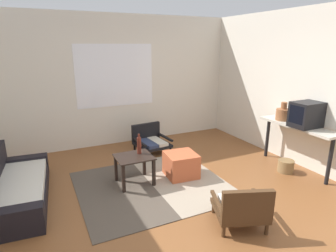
% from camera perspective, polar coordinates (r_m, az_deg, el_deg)
% --- Properties ---
extents(ground_plane, '(7.80, 7.80, 0.00)m').
position_cam_1_polar(ground_plane, '(3.83, 3.10, -16.99)').
color(ground_plane, brown).
extents(far_wall_with_window, '(5.60, 0.13, 2.70)m').
position_cam_1_polar(far_wall_with_window, '(6.11, -10.70, 8.91)').
color(far_wall_with_window, silver).
rests_on(far_wall_with_window, ground).
extents(side_wall_right, '(0.12, 6.60, 2.70)m').
position_cam_1_polar(side_wall_right, '(5.29, 28.01, 6.21)').
color(side_wall_right, silver).
rests_on(side_wall_right, ground).
extents(area_rug, '(2.20, 1.96, 0.01)m').
position_cam_1_polar(area_rug, '(4.45, -3.26, -11.84)').
color(area_rug, '#4C4238').
rests_on(area_rug, ground).
extents(couch, '(0.87, 1.84, 0.65)m').
position_cam_1_polar(couch, '(4.45, -28.89, -11.11)').
color(couch, black).
rests_on(couch, ground).
extents(coffee_table, '(0.56, 0.49, 0.45)m').
position_cam_1_polar(coffee_table, '(4.39, -6.85, -7.33)').
color(coffee_table, black).
rests_on(coffee_table, ground).
extents(armchair_by_window, '(0.68, 0.67, 0.54)m').
position_cam_1_polar(armchair_by_window, '(5.71, -3.59, -2.82)').
color(armchair_by_window, black).
rests_on(armchair_by_window, ground).
extents(armchair_striped_foreground, '(0.74, 0.74, 0.57)m').
position_cam_1_polar(armchair_striped_foreground, '(3.54, 14.67, -15.69)').
color(armchair_striped_foreground, '#472D19').
rests_on(armchair_striped_foreground, ground).
extents(ottoman_orange, '(0.53, 0.53, 0.39)m').
position_cam_1_polar(ottoman_orange, '(4.66, 2.64, -7.86)').
color(ottoman_orange, '#BC5633').
rests_on(ottoman_orange, ground).
extents(console_shelf, '(0.37, 1.40, 0.80)m').
position_cam_1_polar(console_shelf, '(5.23, 24.69, -0.83)').
color(console_shelf, beige).
rests_on(console_shelf, ground).
extents(crt_television, '(0.48, 0.35, 0.41)m').
position_cam_1_polar(crt_television, '(5.08, 26.21, 2.11)').
color(crt_television, black).
rests_on(crt_television, console_shelf).
extents(clay_vase, '(0.25, 0.25, 0.32)m').
position_cam_1_polar(clay_vase, '(5.39, 22.25, 2.32)').
color(clay_vase, '#935B38').
rests_on(clay_vase, console_shelf).
extents(glass_bottle, '(0.07, 0.07, 0.32)m').
position_cam_1_polar(glass_bottle, '(4.40, -5.86, -3.87)').
color(glass_bottle, '#5B2319').
rests_on(glass_bottle, coffee_table).
extents(wicker_basket, '(0.26, 0.26, 0.21)m').
position_cam_1_polar(wicker_basket, '(5.24, 22.70, -7.47)').
color(wicker_basket, olive).
rests_on(wicker_basket, ground).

